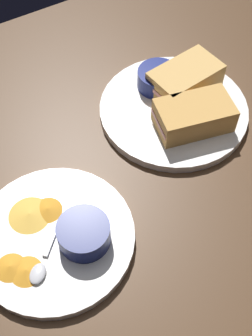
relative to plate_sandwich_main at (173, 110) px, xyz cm
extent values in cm
cube|color=#4C331E|center=(7.84, 13.52, -2.30)|extent=(110.00, 110.00, 3.00)
cylinder|color=white|center=(0.00, 0.00, 0.00)|extent=(27.30, 27.30, 1.60)
cube|color=tan|center=(-0.39, 5.17, 3.20)|extent=(14.43, 10.47, 4.80)
cube|color=#DB938E|center=(-0.39, 5.17, 3.20)|extent=(14.54, 9.94, 0.80)
cube|color=tan|center=(-4.29, -2.92, 3.20)|extent=(13.76, 8.99, 4.80)
cube|color=#DB938E|center=(-4.29, -2.92, 3.20)|extent=(13.95, 8.41, 0.80)
cylinder|color=navy|center=(-0.51, -6.12, 2.56)|extent=(7.87, 7.87, 3.52)
cylinder|color=black|center=(-0.51, -6.12, 3.92)|extent=(6.45, 6.45, 0.60)
cube|color=silver|center=(-2.81, 3.80, 1.05)|extent=(2.02, 5.54, 0.40)
ellipsoid|color=silver|center=(-1.56, -1.56, 1.20)|extent=(2.87, 3.61, 0.80)
cylinder|color=white|center=(30.20, 12.00, 0.00)|extent=(24.46, 24.46, 1.60)
cylinder|color=#0C144C|center=(26.53, 15.06, 2.68)|extent=(7.83, 7.83, 3.75)
cylinder|color=olive|center=(26.53, 15.06, 4.15)|extent=(6.42, 6.42, 0.60)
cube|color=silver|center=(30.85, 12.64, 1.05)|extent=(4.48, 4.43, 0.40)
ellipsoid|color=silver|center=(34.77, 16.51, 1.20)|extent=(3.82, 3.81, 0.80)
cone|color=orange|center=(29.16, 7.74, 1.10)|extent=(5.85, 5.85, 0.60)
cone|color=gold|center=(31.89, 7.10, 1.10)|extent=(6.98, 6.98, 0.60)
cone|color=orange|center=(36.00, 15.24, 1.10)|extent=(6.49, 6.49, 0.60)
cone|color=orange|center=(37.71, 13.67, 1.10)|extent=(5.05, 5.05, 0.60)
camera|label=1|loc=(35.93, 42.48, 60.13)|focal=46.68mm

